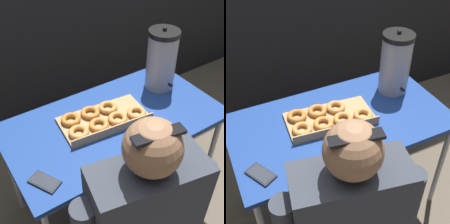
{
  "view_description": "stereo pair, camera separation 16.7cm",
  "coord_description": "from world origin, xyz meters",
  "views": [
    {
      "loc": [
        -0.73,
        -1.08,
        1.84
      ],
      "look_at": [
        -0.02,
        0.0,
        0.78
      ],
      "focal_mm": 50.0,
      "sensor_mm": 36.0,
      "label": 1
    },
    {
      "loc": [
        -0.58,
        -1.16,
        1.84
      ],
      "look_at": [
        -0.02,
        0.0,
        0.78
      ],
      "focal_mm": 50.0,
      "sensor_mm": 36.0,
      "label": 2
    }
  ],
  "objects": [
    {
      "name": "ground_plane",
      "position": [
        0.0,
        0.0,
        0.0
      ],
      "size": [
        12.0,
        12.0,
        0.0
      ],
      "primitive_type": "plane",
      "color": "brown"
    },
    {
      "name": "coffee_urn",
      "position": [
        0.42,
        0.12,
        0.91
      ],
      "size": [
        0.18,
        0.21,
        0.39
      ],
      "color": "#939399",
      "rests_on": "folding_table"
    },
    {
      "name": "folding_table",
      "position": [
        0.0,
        0.0,
        0.66
      ],
      "size": [
        1.2,
        0.65,
        0.72
      ],
      "color": "navy",
      "rests_on": "ground"
    },
    {
      "name": "cell_phone",
      "position": [
        -0.5,
        -0.19,
        0.73
      ],
      "size": [
        0.13,
        0.16,
        0.01
      ],
      "rotation": [
        0.0,
        0.0,
        0.49
      ],
      "color": "black",
      "rests_on": "folding_table"
    },
    {
      "name": "donut_box",
      "position": [
        -0.06,
        0.02,
        0.74
      ],
      "size": [
        0.5,
        0.3,
        0.05
      ],
      "rotation": [
        0.0,
        0.0,
        -0.1
      ],
      "color": "tan",
      "rests_on": "folding_table"
    }
  ]
}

